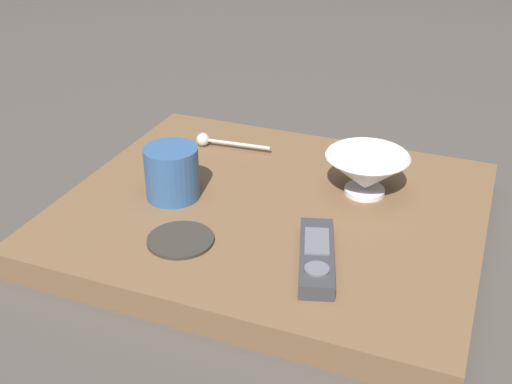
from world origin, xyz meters
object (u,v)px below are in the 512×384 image
object	(u,v)px
cereal_bowl	(366,171)
tv_remote_near	(317,256)
coffee_mug	(172,173)
drink_coaster	(181,240)
teaspoon	(211,140)

from	to	relation	value
cereal_bowl	tv_remote_near	distance (m)	0.22
coffee_mug	cereal_bowl	bearing A→B (deg)	-156.39
drink_coaster	coffee_mug	bearing A→B (deg)	-57.66
teaspoon	drink_coaster	bearing A→B (deg)	107.36
tv_remote_near	drink_coaster	distance (m)	0.20
coffee_mug	teaspoon	xyz separation A→B (m)	(0.02, -0.19, -0.03)
cereal_bowl	drink_coaster	distance (m)	0.32
cereal_bowl	coffee_mug	distance (m)	0.31
coffee_mug	drink_coaster	world-z (taller)	coffee_mug
tv_remote_near	coffee_mug	bearing A→B (deg)	-19.15
tv_remote_near	teaspoon	bearing A→B (deg)	-44.39
drink_coaster	cereal_bowl	bearing A→B (deg)	-131.83
teaspoon	tv_remote_near	world-z (taller)	same
teaspoon	drink_coaster	world-z (taller)	teaspoon
cereal_bowl	tv_remote_near	xyz separation A→B (m)	(0.02, 0.22, -0.03)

